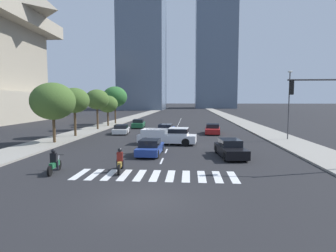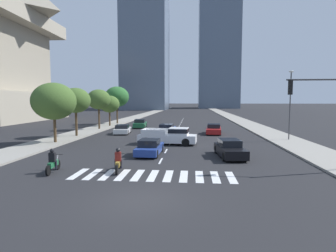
{
  "view_description": "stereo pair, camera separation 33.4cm",
  "coord_description": "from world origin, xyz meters",
  "px_view_note": "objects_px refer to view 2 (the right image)",
  "views": [
    {
      "loc": [
        1.96,
        -11.89,
        4.37
      ],
      "look_at": [
        0.0,
        14.06,
        2.0
      ],
      "focal_mm": 30.07,
      "sensor_mm": 36.0,
      "label": 1
    },
    {
      "loc": [
        2.29,
        -11.87,
        4.37
      ],
      "look_at": [
        0.0,
        14.06,
        2.0
      ],
      "focal_mm": 30.07,
      "sensor_mm": 36.0,
      "label": 2
    }
  ],
  "objects_px": {
    "sedan_green_3": "(140,124)",
    "street_tree_fourth": "(109,104)",
    "sedan_blue_1": "(167,129)",
    "street_tree_third": "(99,100)",
    "sedan_blue_5": "(150,148)",
    "traffic_signal_near": "(324,104)",
    "motorcycle_lead": "(53,163)",
    "street_tree_second": "(76,100)",
    "sedan_white_4": "(123,129)",
    "street_tree_nearest": "(54,101)",
    "sedan_black_0": "(230,149)",
    "pickup_truck": "(170,136)",
    "motorcycle_trailing": "(118,162)",
    "street_tree_fifth": "(117,97)",
    "street_lamp_east": "(290,100)",
    "sedan_red_2": "(214,129)"
  },
  "relations": [
    {
      "from": "sedan_black_0",
      "to": "sedan_red_2",
      "type": "relative_size",
      "value": 1.0
    },
    {
      "from": "sedan_red_2",
      "to": "sedan_white_4",
      "type": "height_order",
      "value": "sedan_red_2"
    },
    {
      "from": "sedan_blue_5",
      "to": "traffic_signal_near",
      "type": "relative_size",
      "value": 0.73
    },
    {
      "from": "motorcycle_lead",
      "to": "sedan_green_3",
      "type": "xyz_separation_m",
      "value": [
        -0.02,
        28.45,
        0.04
      ]
    },
    {
      "from": "motorcycle_trailing",
      "to": "sedan_red_2",
      "type": "bearing_deg",
      "value": -27.69
    },
    {
      "from": "traffic_signal_near",
      "to": "sedan_black_0",
      "type": "bearing_deg",
      "value": -38.59
    },
    {
      "from": "sedan_black_0",
      "to": "sedan_red_2",
      "type": "distance_m",
      "value": 15.2
    },
    {
      "from": "sedan_black_0",
      "to": "street_tree_fifth",
      "type": "relative_size",
      "value": 0.69
    },
    {
      "from": "motorcycle_trailing",
      "to": "street_tree_fifth",
      "type": "bearing_deg",
      "value": 7.4
    },
    {
      "from": "street_lamp_east",
      "to": "sedan_white_4",
      "type": "bearing_deg",
      "value": 166.22
    },
    {
      "from": "sedan_white_4",
      "to": "street_tree_nearest",
      "type": "distance_m",
      "value": 10.8
    },
    {
      "from": "motorcycle_lead",
      "to": "street_tree_second",
      "type": "relative_size",
      "value": 0.37
    },
    {
      "from": "motorcycle_trailing",
      "to": "sedan_black_0",
      "type": "height_order",
      "value": "motorcycle_trailing"
    },
    {
      "from": "pickup_truck",
      "to": "street_tree_nearest",
      "type": "distance_m",
      "value": 12.19
    },
    {
      "from": "sedan_white_4",
      "to": "street_tree_fifth",
      "type": "distance_m",
      "value": 15.98
    },
    {
      "from": "sedan_white_4",
      "to": "motorcycle_trailing",
      "type": "bearing_deg",
      "value": -172.43
    },
    {
      "from": "motorcycle_lead",
      "to": "street_tree_third",
      "type": "bearing_deg",
      "value": 6.56
    },
    {
      "from": "street_tree_second",
      "to": "street_tree_fifth",
      "type": "distance_m",
      "value": 18.34
    },
    {
      "from": "sedan_blue_1",
      "to": "street_tree_third",
      "type": "distance_m",
      "value": 11.91
    },
    {
      "from": "motorcycle_lead",
      "to": "pickup_truck",
      "type": "height_order",
      "value": "pickup_truck"
    },
    {
      "from": "sedan_blue_1",
      "to": "street_lamp_east",
      "type": "xyz_separation_m",
      "value": [
        13.83,
        -5.29,
        3.85
      ]
    },
    {
      "from": "pickup_truck",
      "to": "traffic_signal_near",
      "type": "relative_size",
      "value": 1.0
    },
    {
      "from": "pickup_truck",
      "to": "traffic_signal_near",
      "type": "height_order",
      "value": "traffic_signal_near"
    },
    {
      "from": "sedan_white_4",
      "to": "street_tree_nearest",
      "type": "bearing_deg",
      "value": 146.56
    },
    {
      "from": "street_tree_second",
      "to": "street_tree_fifth",
      "type": "height_order",
      "value": "street_tree_fifth"
    },
    {
      "from": "traffic_signal_near",
      "to": "street_tree_fifth",
      "type": "distance_m",
      "value": 39.52
    },
    {
      "from": "sedan_blue_5",
      "to": "traffic_signal_near",
      "type": "bearing_deg",
      "value": -109.19
    },
    {
      "from": "street_lamp_east",
      "to": "motorcycle_lead",
      "type": "bearing_deg",
      "value": -141.01
    },
    {
      "from": "motorcycle_trailing",
      "to": "street_tree_third",
      "type": "bearing_deg",
      "value": 13.35
    },
    {
      "from": "sedan_black_0",
      "to": "sedan_green_3",
      "type": "relative_size",
      "value": 1.0
    },
    {
      "from": "traffic_signal_near",
      "to": "street_tree_nearest",
      "type": "height_order",
      "value": "street_tree_nearest"
    },
    {
      "from": "street_lamp_east",
      "to": "street_tree_second",
      "type": "distance_m",
      "value": 24.35
    },
    {
      "from": "sedan_blue_1",
      "to": "street_tree_fourth",
      "type": "height_order",
      "value": "street_tree_fourth"
    },
    {
      "from": "motorcycle_lead",
      "to": "sedan_green_3",
      "type": "height_order",
      "value": "motorcycle_lead"
    },
    {
      "from": "sedan_green_3",
      "to": "street_tree_nearest",
      "type": "relative_size",
      "value": 0.78
    },
    {
      "from": "sedan_black_0",
      "to": "traffic_signal_near",
      "type": "xyz_separation_m",
      "value": [
        5.05,
        -4.03,
        3.51
      ]
    },
    {
      "from": "pickup_truck",
      "to": "street_tree_second",
      "type": "bearing_deg",
      "value": 163.43
    },
    {
      "from": "sedan_black_0",
      "to": "sedan_red_2",
      "type": "xyz_separation_m",
      "value": [
        -0.12,
        15.2,
        -0.03
      ]
    },
    {
      "from": "pickup_truck",
      "to": "traffic_signal_near",
      "type": "bearing_deg",
      "value": -38.37
    },
    {
      "from": "sedan_blue_5",
      "to": "sedan_blue_1",
      "type": "bearing_deg",
      "value": 1.74
    },
    {
      "from": "street_tree_third",
      "to": "sedan_green_3",
      "type": "bearing_deg",
      "value": 35.25
    },
    {
      "from": "sedan_black_0",
      "to": "street_tree_fourth",
      "type": "height_order",
      "value": "street_tree_fourth"
    },
    {
      "from": "sedan_white_4",
      "to": "street_tree_second",
      "type": "relative_size",
      "value": 0.77
    },
    {
      "from": "sedan_red_2",
      "to": "street_lamp_east",
      "type": "xyz_separation_m",
      "value": [
        7.66,
        -5.72,
        3.85
      ]
    },
    {
      "from": "sedan_green_3",
      "to": "street_tree_fourth",
      "type": "relative_size",
      "value": 0.93
    },
    {
      "from": "street_tree_fourth",
      "to": "motorcycle_lead",
      "type": "bearing_deg",
      "value": -79.66
    },
    {
      "from": "street_lamp_east",
      "to": "sedan_blue_1",
      "type": "bearing_deg",
      "value": 159.09
    },
    {
      "from": "sedan_blue_5",
      "to": "street_tree_fourth",
      "type": "height_order",
      "value": "street_tree_fourth"
    },
    {
      "from": "street_tree_nearest",
      "to": "street_tree_second",
      "type": "height_order",
      "value": "street_tree_nearest"
    },
    {
      "from": "motorcycle_lead",
      "to": "street_tree_fifth",
      "type": "relative_size",
      "value": 0.31
    }
  ]
}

